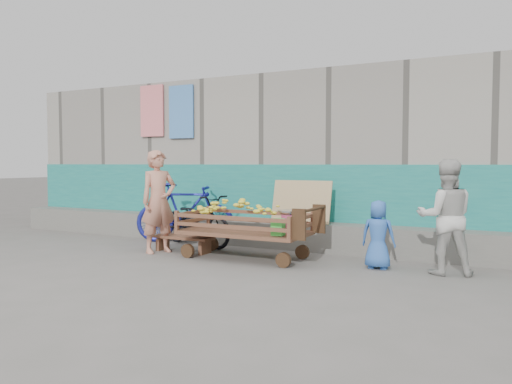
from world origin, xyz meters
The scene contains 9 objects.
ground centered at (0.00, 0.00, 0.00)m, with size 80.00×80.00×0.00m, color #5E5C56.
building_wall centered at (0.00, 4.05, 1.47)m, with size 12.00×3.50×3.00m.
banana_cart centered at (-0.23, 1.20, 0.60)m, with size 2.07×0.95×0.88m.
bench centered at (-1.34, 1.24, 0.19)m, with size 1.03×0.31×0.26m.
vendor_man centered at (-1.64, 1.02, 0.81)m, with size 0.59×0.39×1.63m, color tan.
woman centered at (2.59, 1.45, 0.74)m, with size 0.72×0.56×1.47m, color beige.
child centered at (1.75, 1.38, 0.46)m, with size 0.45×0.29×0.93m, color #3162B8.
bicycle_dark centered at (-1.49, 1.85, 0.44)m, with size 0.59×1.68×0.88m, color black.
bicycle_blue centered at (-1.87, 2.05, 0.54)m, with size 0.50×1.78×1.07m, color navy.
Camera 1 is at (3.32, -5.29, 1.42)m, focal length 35.00 mm.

